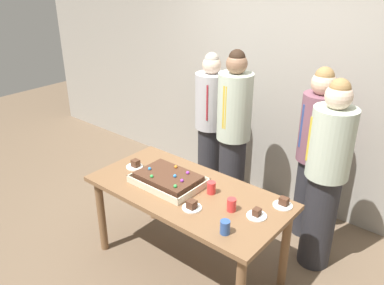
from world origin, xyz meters
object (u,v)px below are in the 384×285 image
at_px(party_table, 187,201).
at_px(person_striped_tie_right, 211,124).
at_px(plated_slice_far_left, 257,214).
at_px(person_serving_front, 233,136).
at_px(plated_slice_near_right, 283,203).
at_px(drink_cup_far_end, 232,205).
at_px(person_green_shirt_behind, 314,152).
at_px(plated_slice_far_right, 135,165).
at_px(drink_cup_middle, 211,188).
at_px(person_left_edge_reaching, 326,176).
at_px(plated_slice_near_left, 192,206).
at_px(sheet_cake, 168,179).
at_px(drink_cup_nearest, 225,227).

bearing_deg(party_table, person_striped_tie_right, 118.92).
distance_m(plated_slice_far_left, person_serving_front, 1.16).
height_order(party_table, plated_slice_near_right, plated_slice_near_right).
bearing_deg(drink_cup_far_end, person_green_shirt_behind, 83.44).
distance_m(plated_slice_near_right, plated_slice_far_right, 1.36).
xyz_separation_m(plated_slice_near_right, person_green_shirt_behind, (-0.14, 0.83, 0.08)).
relative_size(plated_slice_near_right, person_striped_tie_right, 0.09).
relative_size(drink_cup_middle, person_striped_tie_right, 0.06).
bearing_deg(person_serving_front, plated_slice_far_right, -25.24).
distance_m(party_table, plated_slice_far_left, 0.64).
bearing_deg(person_left_edge_reaching, person_striped_tie_right, -51.41).
bearing_deg(plated_slice_near_left, drink_cup_far_end, 35.15).
xyz_separation_m(party_table, person_serving_front, (-0.16, 0.89, 0.24)).
height_order(party_table, person_striped_tie_right, person_striped_tie_right).
bearing_deg(plated_slice_near_left, person_serving_front, 108.70).
distance_m(plated_slice_near_left, plated_slice_far_left, 0.48).
distance_m(plated_slice_near_right, person_striped_tie_right, 1.57).
distance_m(drink_cup_middle, person_serving_front, 0.88).
bearing_deg(drink_cup_middle, person_serving_front, 113.02).
height_order(sheet_cake, person_serving_front, person_serving_front).
bearing_deg(sheet_cake, plated_slice_near_right, 19.36).
relative_size(sheet_cake, person_serving_front, 0.33).
bearing_deg(party_table, plated_slice_near_right, 22.44).
bearing_deg(sheet_cake, plated_slice_near_left, -22.29).
bearing_deg(drink_cup_nearest, plated_slice_near_left, 167.14).
bearing_deg(person_left_edge_reaching, person_serving_front, -44.77).
bearing_deg(plated_slice_far_right, drink_cup_far_end, -0.40).
height_order(party_table, person_green_shirt_behind, person_green_shirt_behind).
xyz_separation_m(party_table, plated_slice_far_left, (0.62, 0.05, 0.12)).
xyz_separation_m(sheet_cake, person_green_shirt_behind, (0.76, 1.14, 0.06)).
bearing_deg(sheet_cake, person_green_shirt_behind, 56.47).
bearing_deg(sheet_cake, plated_slice_far_left, 4.75).
height_order(plated_slice_near_left, plated_slice_near_right, plated_slice_near_left).
height_order(plated_slice_far_left, person_serving_front, person_serving_front).
height_order(plated_slice_near_left, person_serving_front, person_serving_front).
relative_size(party_table, sheet_cake, 2.89).
distance_m(plated_slice_near_left, plated_slice_far_right, 0.83).
height_order(plated_slice_near_left, person_green_shirt_behind, person_green_shirt_behind).
height_order(party_table, person_serving_front, person_serving_front).
distance_m(sheet_cake, drink_cup_nearest, 0.79).
relative_size(drink_cup_nearest, person_green_shirt_behind, 0.06).
xyz_separation_m(plated_slice_near_right, drink_cup_nearest, (-0.15, -0.56, 0.03)).
distance_m(plated_slice_far_left, person_left_edge_reaching, 0.75).
xyz_separation_m(party_table, drink_cup_far_end, (0.44, -0.01, 0.15)).
distance_m(plated_slice_near_left, person_serving_front, 1.14).
height_order(plated_slice_far_left, plated_slice_far_right, plated_slice_far_right).
bearing_deg(person_left_edge_reaching, party_table, 4.92).
relative_size(party_table, plated_slice_near_left, 11.07).
bearing_deg(person_serving_front, person_left_edge_reaching, 84.30).
bearing_deg(plated_slice_near_left, sheet_cake, 157.71).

